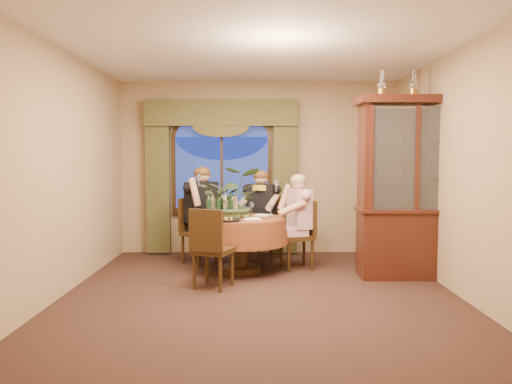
{
  "coord_description": "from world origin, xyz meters",
  "views": [
    {
      "loc": [
        -0.06,
        -5.68,
        1.57
      ],
      "look_at": [
        -0.05,
        1.09,
        1.1
      ],
      "focal_mm": 35.0,
      "sensor_mm": 36.0,
      "label": 1
    }
  ],
  "objects_px": {
    "wine_bottle_4": "(220,204)",
    "chair_front_left": "(213,248)",
    "person_back": "(201,215)",
    "wine_bottle_3": "(209,206)",
    "dining_table": "(241,245)",
    "wine_bottle_0": "(231,206)",
    "chair_back": "(199,231)",
    "wine_bottle_1": "(213,205)",
    "person_pink": "(299,221)",
    "olive_bowl": "(244,216)",
    "chair_right": "(297,235)",
    "oil_lamp_left": "(382,83)",
    "oil_lamp_center": "(414,83)",
    "person_scarf": "(262,215)",
    "wine_bottle_5": "(218,206)",
    "wine_bottle_2": "(225,205)",
    "stoneware_vase": "(233,207)",
    "oil_lamp_right": "(445,83)",
    "centerpiece_plant": "(233,175)",
    "china_cabinet": "(411,188)",
    "chair_back_right": "(265,228)"
  },
  "relations": [
    {
      "from": "chair_back",
      "to": "wine_bottle_1",
      "type": "bearing_deg",
      "value": 68.35
    },
    {
      "from": "stoneware_vase",
      "to": "wine_bottle_2",
      "type": "height_order",
      "value": "wine_bottle_2"
    },
    {
      "from": "oil_lamp_center",
      "to": "olive_bowl",
      "type": "bearing_deg",
      "value": 173.13
    },
    {
      "from": "oil_lamp_left",
      "to": "wine_bottle_1",
      "type": "relative_size",
      "value": 1.03
    },
    {
      "from": "oil_lamp_left",
      "to": "wine_bottle_4",
      "type": "height_order",
      "value": "oil_lamp_left"
    },
    {
      "from": "chair_right",
      "to": "wine_bottle_0",
      "type": "relative_size",
      "value": 2.91
    },
    {
      "from": "person_scarf",
      "to": "oil_lamp_left",
      "type": "bearing_deg",
      "value": 162.34
    },
    {
      "from": "china_cabinet",
      "to": "stoneware_vase",
      "type": "xyz_separation_m",
      "value": [
        -2.34,
        0.42,
        -0.29
      ]
    },
    {
      "from": "dining_table",
      "to": "wine_bottle_4",
      "type": "relative_size",
      "value": 3.89
    },
    {
      "from": "person_back",
      "to": "wine_bottle_3",
      "type": "relative_size",
      "value": 4.36
    },
    {
      "from": "china_cabinet",
      "to": "centerpiece_plant",
      "type": "height_order",
      "value": "china_cabinet"
    },
    {
      "from": "oil_lamp_right",
      "to": "chair_right",
      "type": "bearing_deg",
      "value": 165.14
    },
    {
      "from": "wine_bottle_3",
      "to": "oil_lamp_right",
      "type": "bearing_deg",
      "value": -4.15
    },
    {
      "from": "chair_back",
      "to": "china_cabinet",
      "type": "bearing_deg",
      "value": 113.61
    },
    {
      "from": "dining_table",
      "to": "chair_back",
      "type": "distance_m",
      "value": 0.84
    },
    {
      "from": "wine_bottle_0",
      "to": "wine_bottle_2",
      "type": "distance_m",
      "value": 0.13
    },
    {
      "from": "chair_back",
      "to": "person_scarf",
      "type": "relative_size",
      "value": 0.69
    },
    {
      "from": "person_pink",
      "to": "olive_bowl",
      "type": "height_order",
      "value": "person_pink"
    },
    {
      "from": "chair_back",
      "to": "wine_bottle_5",
      "type": "xyz_separation_m",
      "value": [
        0.33,
        -0.59,
        0.44
      ]
    },
    {
      "from": "china_cabinet",
      "to": "chair_back",
      "type": "relative_size",
      "value": 2.45
    },
    {
      "from": "centerpiece_plant",
      "to": "olive_bowl",
      "type": "bearing_deg",
      "value": -47.63
    },
    {
      "from": "chair_right",
      "to": "oil_lamp_left",
      "type": "bearing_deg",
      "value": -129.46
    },
    {
      "from": "person_back",
      "to": "stoneware_vase",
      "type": "xyz_separation_m",
      "value": [
        0.49,
        -0.46,
        0.17
      ]
    },
    {
      "from": "oil_lamp_left",
      "to": "person_scarf",
      "type": "xyz_separation_m",
      "value": [
        -1.53,
        1.13,
        -1.83
      ]
    },
    {
      "from": "chair_front_left",
      "to": "person_pink",
      "type": "relative_size",
      "value": 0.72
    },
    {
      "from": "oil_lamp_right",
      "to": "chair_back",
      "type": "relative_size",
      "value": 0.35
    },
    {
      "from": "person_back",
      "to": "wine_bottle_5",
      "type": "bearing_deg",
      "value": 68.89
    },
    {
      "from": "dining_table",
      "to": "wine_bottle_3",
      "type": "height_order",
      "value": "wine_bottle_3"
    },
    {
      "from": "oil_lamp_left",
      "to": "wine_bottle_1",
      "type": "distance_m",
      "value": 2.76
    },
    {
      "from": "wine_bottle_0",
      "to": "chair_front_left",
      "type": "bearing_deg",
      "value": -101.97
    },
    {
      "from": "stoneware_vase",
      "to": "centerpiece_plant",
      "type": "relative_size",
      "value": 0.28
    },
    {
      "from": "centerpiece_plant",
      "to": "wine_bottle_3",
      "type": "height_order",
      "value": "centerpiece_plant"
    },
    {
      "from": "wine_bottle_4",
      "to": "wine_bottle_5",
      "type": "relative_size",
      "value": 1.0
    },
    {
      "from": "person_back",
      "to": "wine_bottle_3",
      "type": "bearing_deg",
      "value": 58.29
    },
    {
      "from": "oil_lamp_center",
      "to": "person_pink",
      "type": "relative_size",
      "value": 0.25
    },
    {
      "from": "wine_bottle_2",
      "to": "person_pink",
      "type": "bearing_deg",
      "value": 8.84
    },
    {
      "from": "stoneware_vase",
      "to": "chair_back",
      "type": "bearing_deg",
      "value": 141.77
    },
    {
      "from": "chair_front_left",
      "to": "centerpiece_plant",
      "type": "height_order",
      "value": "centerpiece_plant"
    },
    {
      "from": "chair_back",
      "to": "stoneware_vase",
      "type": "distance_m",
      "value": 0.78
    },
    {
      "from": "chair_back_right",
      "to": "wine_bottle_2",
      "type": "height_order",
      "value": "wine_bottle_2"
    },
    {
      "from": "person_back",
      "to": "wine_bottle_3",
      "type": "xyz_separation_m",
      "value": [
        0.17,
        -0.66,
        0.2
      ]
    },
    {
      "from": "oil_lamp_left",
      "to": "olive_bowl",
      "type": "height_order",
      "value": "oil_lamp_left"
    },
    {
      "from": "wine_bottle_2",
      "to": "wine_bottle_4",
      "type": "relative_size",
      "value": 1.0
    },
    {
      "from": "oil_lamp_left",
      "to": "person_back",
      "type": "height_order",
      "value": "oil_lamp_left"
    },
    {
      "from": "wine_bottle_0",
      "to": "dining_table",
      "type": "bearing_deg",
      "value": 9.23
    },
    {
      "from": "chair_back_right",
      "to": "wine_bottle_2",
      "type": "distance_m",
      "value": 1.04
    },
    {
      "from": "person_scarf",
      "to": "wine_bottle_5",
      "type": "distance_m",
      "value": 1.09
    },
    {
      "from": "dining_table",
      "to": "chair_back",
      "type": "relative_size",
      "value": 1.34
    },
    {
      "from": "chair_right",
      "to": "wine_bottle_4",
      "type": "height_order",
      "value": "wine_bottle_4"
    },
    {
      "from": "wine_bottle_4",
      "to": "chair_front_left",
      "type": "bearing_deg",
      "value": -91.04
    }
  ]
}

